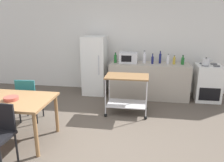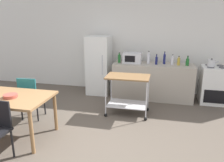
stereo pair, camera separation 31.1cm
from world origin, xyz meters
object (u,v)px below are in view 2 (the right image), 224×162
object	(u,v)px
bottle_sesame_oil	(164,59)
bottle_olive_oil	(187,62)
kitchen_cart	(128,89)
microwave	(132,58)
bottle_soda	(179,61)
chair_teal	(31,95)
kettle	(211,63)
fruit_bowl	(10,96)
bottle_wine	(156,60)
dining_table	(6,100)
bottle_hot_sauce	(119,59)
stove_oven	(213,85)
refrigerator	(99,65)
bottle_vinegar	(172,60)
bottle_soy_sauce	(148,58)

from	to	relation	value
bottle_sesame_oil	bottle_olive_oil	world-z (taller)	bottle_sesame_oil
kitchen_cart	microwave	xyz separation A→B (m)	(-0.07, 1.16, 0.46)
bottle_soda	kitchen_cart	bearing A→B (deg)	-133.64
chair_teal	microwave	bearing A→B (deg)	-139.41
chair_teal	kettle	bearing A→B (deg)	-159.81
microwave	fruit_bowl	world-z (taller)	microwave
bottle_wine	kettle	world-z (taller)	bottle_wine
dining_table	bottle_wine	bearing A→B (deg)	46.14
dining_table	bottle_hot_sauce	bearing A→B (deg)	59.78
bottle_soda	stove_oven	bearing A→B (deg)	1.85
dining_table	fruit_bowl	world-z (taller)	fruit_bowl
bottle_sesame_oil	bottle_soda	world-z (taller)	bottle_sesame_oil
bottle_hot_sauce	bottle_wine	xyz separation A→B (m)	(0.94, -0.01, -0.01)
microwave	kettle	bearing A→B (deg)	-3.41
stove_oven	refrigerator	size ratio (longest dim) A/B	0.59
fruit_bowl	chair_teal	bearing A→B (deg)	100.48
refrigerator	bottle_vinegar	xyz separation A→B (m)	(1.90, -0.08, 0.23)
chair_teal	bottle_hot_sauce	world-z (taller)	bottle_hot_sauce
refrigerator	chair_teal	bearing A→B (deg)	-114.99
kitchen_cart	bottle_hot_sauce	size ratio (longest dim) A/B	3.49
bottle_vinegar	bottle_hot_sauce	bearing A→B (deg)	-178.31
chair_teal	stove_oven	size ratio (longest dim) A/B	0.97
refrigerator	kitchen_cart	world-z (taller)	refrigerator
bottle_sesame_oil	bottle_vinegar	size ratio (longest dim) A/B	1.25
stove_oven	kitchen_cart	size ratio (longest dim) A/B	1.01
bottle_hot_sauce	bottle_soy_sauce	size ratio (longest dim) A/B	0.83
microwave	bottle_vinegar	bearing A→B (deg)	-0.88
kitchen_cart	bottle_hot_sauce	distance (m)	1.25
stove_oven	microwave	size ratio (longest dim) A/B	2.00
chair_teal	bottle_hot_sauce	bearing A→B (deg)	-134.49
stove_oven	kettle	xyz separation A→B (m)	(-0.12, -0.10, 0.55)
bottle_hot_sauce	bottle_olive_oil	xyz separation A→B (m)	(1.67, 0.01, -0.01)
bottle_soy_sauce	bottle_sesame_oil	world-z (taller)	same
bottle_sesame_oil	bottle_vinegar	xyz separation A→B (m)	(0.19, -0.05, -0.02)
kitchen_cart	bottle_soy_sauce	xyz separation A→B (m)	(0.33, 1.17, 0.46)
bottle_soy_sauce	stove_oven	bearing A→B (deg)	-0.87
kettle	bottle_hot_sauce	bearing A→B (deg)	178.51
bottle_hot_sauce	bottle_olive_oil	bearing A→B (deg)	0.41
bottle_sesame_oil	bottle_olive_oil	size ratio (longest dim) A/B	1.32
dining_table	bottle_soda	bearing A→B (deg)	40.72
stove_oven	fruit_bowl	bearing A→B (deg)	-144.57
bottle_vinegar	fruit_bowl	bearing A→B (deg)	-135.63
microwave	bottle_sesame_oil	bearing A→B (deg)	2.44
chair_teal	bottle_soda	world-z (taller)	bottle_soda
kitchen_cart	fruit_bowl	distance (m)	2.27
bottle_olive_oil	bottle_hot_sauce	bearing A→B (deg)	-179.59
bottle_soy_sauce	bottle_vinegar	xyz separation A→B (m)	(0.59, -0.03, -0.02)
bottle_olive_oil	kettle	xyz separation A→B (m)	(0.53, -0.07, 0.01)
microwave	kettle	size ratio (longest dim) A/B	1.92
chair_teal	bottle_olive_oil	bearing A→B (deg)	-155.26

